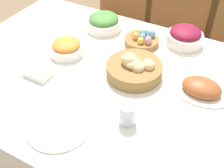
# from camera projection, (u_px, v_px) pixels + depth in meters

# --- Properties ---
(ground_plane) EXTENTS (12.00, 12.00, 0.00)m
(ground_plane) POSITION_uv_depth(u_px,v_px,m) (115.00, 165.00, 1.86)
(ground_plane) COLOR #7F664C
(dining_table) EXTENTS (1.76, 1.13, 0.76)m
(dining_table) POSITION_uv_depth(u_px,v_px,m) (115.00, 129.00, 1.61)
(dining_table) COLOR silver
(dining_table) RESTS_ON ground
(chair_far_left) EXTENTS (0.43, 0.43, 0.88)m
(chair_far_left) POSITION_uv_depth(u_px,v_px,m) (114.00, 25.00, 2.28)
(chair_far_left) COLOR brown
(chair_far_left) RESTS_ON ground
(chair_far_center) EXTENTS (0.46, 0.46, 0.88)m
(chair_far_center) POSITION_uv_depth(u_px,v_px,m) (171.00, 41.00, 2.11)
(chair_far_center) COLOR brown
(chair_far_center) RESTS_ON ground
(bread_basket) EXTENTS (0.27, 0.27, 0.12)m
(bread_basket) POSITION_uv_depth(u_px,v_px,m) (134.00, 68.00, 1.34)
(bread_basket) COLOR olive
(bread_basket) RESTS_ON dining_table
(egg_basket) EXTENTS (0.19, 0.19, 0.08)m
(egg_basket) POSITION_uv_depth(u_px,v_px,m) (142.00, 40.00, 1.56)
(egg_basket) COLOR olive
(egg_basket) RESTS_ON dining_table
(ham_platter) EXTENTS (0.27, 0.19, 0.07)m
(ham_platter) POSITION_uv_depth(u_px,v_px,m) (201.00, 88.00, 1.26)
(ham_platter) COLOR silver
(ham_platter) RESTS_ON dining_table
(beet_salad_bowl) EXTENTS (0.20, 0.20, 0.10)m
(beet_salad_bowl) POSITION_uv_depth(u_px,v_px,m) (185.00, 36.00, 1.55)
(beet_salad_bowl) COLOR silver
(beet_salad_bowl) RESTS_ON dining_table
(carrot_bowl) EXTENTS (0.17, 0.17, 0.09)m
(carrot_bowl) POSITION_uv_depth(u_px,v_px,m) (67.00, 48.00, 1.48)
(carrot_bowl) COLOR silver
(carrot_bowl) RESTS_ON dining_table
(green_salad_bowl) EXTENTS (0.21, 0.21, 0.10)m
(green_salad_bowl) POSITION_uv_depth(u_px,v_px,m) (104.00, 22.00, 1.67)
(green_salad_bowl) COLOR silver
(green_salad_bowl) RESTS_ON dining_table
(dinner_plate) EXTENTS (0.26, 0.26, 0.01)m
(dinner_plate) POSITION_uv_depth(u_px,v_px,m) (58.00, 126.00, 1.13)
(dinner_plate) COLOR silver
(dinner_plate) RESTS_ON dining_table
(fork) EXTENTS (0.01, 0.17, 0.00)m
(fork) POSITION_uv_depth(u_px,v_px,m) (28.00, 112.00, 1.18)
(fork) COLOR silver
(fork) RESTS_ON dining_table
(knife) EXTENTS (0.01, 0.17, 0.00)m
(knife) POSITION_uv_depth(u_px,v_px,m) (92.00, 142.00, 1.07)
(knife) COLOR silver
(knife) RESTS_ON dining_table
(spoon) EXTENTS (0.01, 0.17, 0.00)m
(spoon) POSITION_uv_depth(u_px,v_px,m) (98.00, 145.00, 1.06)
(spoon) COLOR silver
(spoon) RESTS_ON dining_table
(drinking_cup) EXTENTS (0.07, 0.07, 0.09)m
(drinking_cup) POSITION_uv_depth(u_px,v_px,m) (127.00, 114.00, 1.12)
(drinking_cup) COLOR silver
(drinking_cup) RESTS_ON dining_table
(butter_dish) EXTENTS (0.13, 0.08, 0.03)m
(butter_dish) POSITION_uv_depth(u_px,v_px,m) (37.00, 74.00, 1.35)
(butter_dish) COLOR silver
(butter_dish) RESTS_ON dining_table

